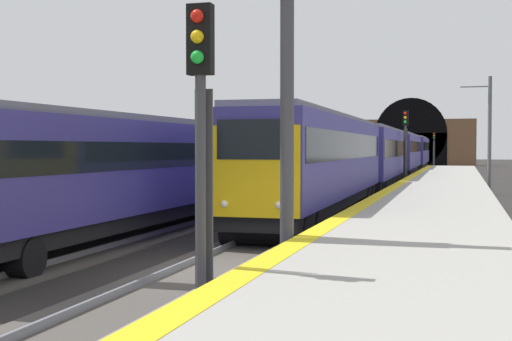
{
  "coord_description": "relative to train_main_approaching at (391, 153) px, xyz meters",
  "views": [
    {
      "loc": [
        -15.21,
        -5.47,
        2.86
      ],
      "look_at": [
        7.19,
        1.07,
        2.09
      ],
      "focal_mm": 49.52,
      "sensor_mm": 36.0,
      "label": 1
    }
  ],
  "objects": [
    {
      "name": "train_main_approaching",
      "position": [
        0.0,
        0.0,
        0.0
      ],
      "size": [
        79.62,
        2.97,
        4.16
      ],
      "rotation": [
        0.0,
        0.0,
        3.15
      ],
      "color": "navy",
      "rests_on": "ground_plane"
    },
    {
      "name": "ground_plane",
      "position": [
        -42.4,
        0.0,
        -2.39
      ],
      "size": [
        320.0,
        320.0,
        0.0
      ],
      "primitive_type": "plane",
      "color": "#282623"
    },
    {
      "name": "tunnel_portal",
      "position": [
        57.98,
        2.31,
        1.31
      ],
      "size": [
        2.69,
        19.94,
        11.17
      ],
      "color": "brown",
      "rests_on": "ground_plane"
    },
    {
      "name": "railway_signal_near",
      "position": [
        -47.71,
        -1.72,
        0.64
      ],
      "size": [
        0.39,
        0.38,
        4.99
      ],
      "rotation": [
        0.0,
        0.0,
        3.14
      ],
      "color": "#38383D",
      "rests_on": "ground_plane"
    },
    {
      "name": "catenary_mast_near",
      "position": [
        -13.32,
        -7.04,
        1.25
      ],
      "size": [
        0.22,
        1.81,
        7.09
      ],
      "color": "#595B60",
      "rests_on": "ground_plane"
    },
    {
      "name": "track_adjacent_line",
      "position": [
        -42.4,
        4.61,
        -2.35
      ],
      "size": [
        160.0,
        3.11,
        0.21
      ],
      "color": "#4C4742",
      "rests_on": "ground_plane"
    },
    {
      "name": "railway_signal_far",
      "position": [
        44.9,
        -1.72,
        0.64
      ],
      "size": [
        0.39,
        0.38,
        4.99
      ],
      "rotation": [
        0.0,
        0.0,
        3.14
      ],
      "color": "#38383D",
      "rests_on": "ground_plane"
    },
    {
      "name": "train_adjacent_platform",
      "position": [
        -16.3,
        4.61,
        -0.2
      ],
      "size": [
        62.29,
        2.98,
        4.73
      ],
      "rotation": [
        0.0,
        0.0,
        -0.01
      ],
      "color": "navy",
      "rests_on": "ground_plane"
    },
    {
      "name": "overhead_signal_gantry",
      "position": [
        -43.78,
        2.31,
        3.37
      ],
      "size": [
        0.7,
        9.07,
        7.64
      ],
      "color": "#3F3F47",
      "rests_on": "ground_plane"
    },
    {
      "name": "platform_right",
      "position": [
        -42.4,
        -4.47,
        -1.85
      ],
      "size": [
        112.0,
        4.38,
        1.08
      ],
      "primitive_type": "cube",
      "color": "#9E9B93",
      "rests_on": "ground_plane"
    },
    {
      "name": "railway_signal_mid",
      "position": [
        -7.77,
        -1.72,
        0.88
      ],
      "size": [
        0.39,
        0.38,
        5.41
      ],
      "rotation": [
        0.0,
        0.0,
        3.14
      ],
      "color": "#38383D",
      "rests_on": "ground_plane"
    },
    {
      "name": "track_main_line",
      "position": [
        -42.4,
        0.0,
        -2.35
      ],
      "size": [
        160.0,
        2.93,
        0.21
      ],
      "color": "#4C4742",
      "rests_on": "ground_plane"
    },
    {
      "name": "platform_right_edge_strip",
      "position": [
        -42.4,
        -2.54,
        -1.31
      ],
      "size": [
        112.0,
        0.5,
        0.01
      ],
      "primitive_type": "cube",
      "color": "yellow",
      "rests_on": "platform_right"
    }
  ]
}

